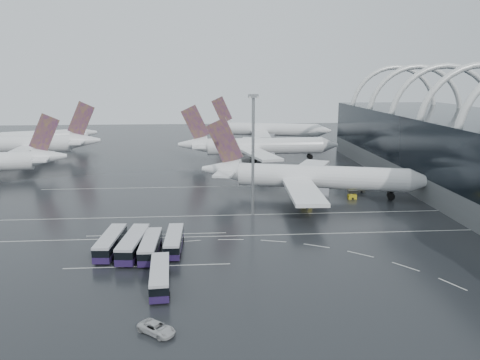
{
  "coord_description": "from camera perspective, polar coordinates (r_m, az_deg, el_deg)",
  "views": [
    {
      "loc": [
        -13.81,
        -90.69,
        31.93
      ],
      "look_at": [
        -5.8,
        17.47,
        7.0
      ],
      "focal_mm": 35.0,
      "sensor_mm": 36.0,
      "label": 1
    }
  ],
  "objects": [
    {
      "name": "gse_cart_belly_d",
      "position": [
        128.68,
        13.54,
        -1.5
      ],
      "size": [
        2.33,
        1.38,
        1.27
      ],
      "primitive_type": "cube",
      "color": "slate",
      "rests_on": "ground"
    },
    {
      "name": "ground",
      "position": [
        97.14,
        4.2,
        -6.28
      ],
      "size": [
        420.0,
        420.0,
        0.0
      ],
      "primitive_type": "plane",
      "color": "black",
      "rests_on": "ground"
    },
    {
      "name": "bus_row_far_c",
      "position": [
        73.69,
        -9.74,
        -11.48
      ],
      "size": [
        3.72,
        12.71,
        3.09
      ],
      "rotation": [
        0.0,
        0.0,
        1.64
      ],
      "color": "#21123A",
      "rests_on": "ground"
    },
    {
      "name": "bus_row_near_a",
      "position": [
        88.93,
        -15.49,
        -7.36
      ],
      "size": [
        3.91,
        13.38,
        3.25
      ],
      "rotation": [
        0.0,
        0.0,
        1.5
      ],
      "color": "#21123A",
      "rests_on": "ground"
    },
    {
      "name": "jet_remote_mid",
      "position": [
        193.45,
        -23.58,
        4.04
      ],
      "size": [
        49.52,
        39.84,
        21.64
      ],
      "rotation": [
        0.0,
        0.0,
        3.17
      ],
      "color": "white",
      "rests_on": "ground"
    },
    {
      "name": "lane_marking_mid",
      "position": [
        108.42,
        3.28,
        -4.2
      ],
      "size": [
        120.0,
        0.25,
        0.01
      ],
      "primitive_type": "cube",
      "color": "silver",
      "rests_on": "ground"
    },
    {
      "name": "bus_bay_line_south",
      "position": [
        81.87,
        -11.22,
        -10.27
      ],
      "size": [
        28.0,
        0.25,
        0.01
      ],
      "primitive_type": "cube",
      "color": "silver",
      "rests_on": "ground"
    },
    {
      "name": "airliner_main",
      "position": [
        124.06,
        8.53,
        0.32
      ],
      "size": [
        59.81,
        51.71,
        20.49
      ],
      "rotation": [
        0.0,
        0.0,
        -0.26
      ],
      "color": "white",
      "rests_on": "ground"
    },
    {
      "name": "airliner_gate_b",
      "position": [
        173.51,
        2.04,
        4.08
      ],
      "size": [
        59.87,
        53.94,
        20.83
      ],
      "rotation": [
        0.0,
        0.0,
        0.03
      ],
      "color": "white",
      "rests_on": "ground"
    },
    {
      "name": "gse_cart_belly_c",
      "position": [
        114.87,
        8.12,
        -2.97
      ],
      "size": [
        2.5,
        1.48,
        1.36
      ],
      "primitive_type": "cube",
      "color": "gold",
      "rests_on": "ground"
    },
    {
      "name": "lane_marking_far",
      "position": [
        135.24,
        1.75,
        -0.72
      ],
      "size": [
        120.0,
        0.25,
        0.01
      ],
      "primitive_type": "cube",
      "color": "silver",
      "rests_on": "ground"
    },
    {
      "name": "gse_cart_belly_b",
      "position": [
        132.04,
        14.51,
        -1.21
      ],
      "size": [
        2.16,
        1.28,
        1.18
      ],
      "primitive_type": "cube",
      "color": "slate",
      "rests_on": "ground"
    },
    {
      "name": "bus_bay_line_north",
      "position": [
        96.69,
        -10.11,
        -6.55
      ],
      "size": [
        28.0,
        0.25,
        0.01
      ],
      "primitive_type": "cube",
      "color": "silver",
      "rests_on": "ground"
    },
    {
      "name": "gse_cart_belly_a",
      "position": [
        124.58,
        13.51,
        -1.99
      ],
      "size": [
        2.16,
        1.27,
        1.18
      ],
      "primitive_type": "cube",
      "color": "gold",
      "rests_on": "ground"
    },
    {
      "name": "airliner_gate_c",
      "position": [
        225.34,
        3.26,
        6.12
      ],
      "size": [
        58.26,
        52.94,
        20.98
      ],
      "rotation": [
        0.0,
        0.0,
        -0.26
      ],
      "color": "white",
      "rests_on": "ground"
    },
    {
      "name": "gse_cart_belly_e",
      "position": [
        134.68,
        8.5,
        -0.67
      ],
      "size": [
        2.08,
        1.23,
        1.14
      ],
      "primitive_type": "cube",
      "color": "gold",
      "rests_on": "ground"
    },
    {
      "name": "jet_remote_far",
      "position": [
        218.56,
        -22.58,
        4.87
      ],
      "size": [
        43.53,
        35.4,
        19.3
      ],
      "rotation": [
        0.0,
        0.0,
        3.46
      ],
      "color": "white",
      "rests_on": "ground"
    },
    {
      "name": "van_curve_a",
      "position": [
        62.26,
        -10.13,
        -17.37
      ],
      "size": [
        5.5,
        5.06,
        1.43
      ],
      "primitive_type": "imported",
      "rotation": [
        0.0,
        0.0,
        0.9
      ],
      "color": "silver",
      "rests_on": "ground"
    },
    {
      "name": "bus_row_near_b",
      "position": [
        87.08,
        -12.87,
        -7.59
      ],
      "size": [
        4.45,
        14.06,
        3.4
      ],
      "rotation": [
        0.0,
        0.0,
        1.47
      ],
      "color": "#21123A",
      "rests_on": "ground"
    },
    {
      "name": "lane_marking_near",
      "position": [
        95.27,
        4.38,
        -6.67
      ],
      "size": [
        120.0,
        0.25,
        0.01
      ],
      "primitive_type": "cube",
      "color": "silver",
      "rests_on": "ground"
    },
    {
      "name": "bus_row_near_d",
      "position": [
        87.62,
        -8.04,
        -7.38
      ],
      "size": [
        3.16,
        12.54,
        3.08
      ],
      "rotation": [
        0.0,
        0.0,
        1.55
      ],
      "color": "#21123A",
      "rests_on": "ground"
    },
    {
      "name": "bus_row_near_c",
      "position": [
        85.83,
        -10.86,
        -7.92
      ],
      "size": [
        3.21,
        12.66,
        3.1
      ],
      "rotation": [
        0.0,
        0.0,
        1.55
      ],
      "color": "#21123A",
      "rests_on": "ground"
    },
    {
      "name": "floodlight_mast",
      "position": [
        104.46,
        1.6,
        4.85
      ],
      "size": [
        2.1,
        2.1,
        27.4
      ],
      "color": "gray",
      "rests_on": "ground"
    }
  ]
}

